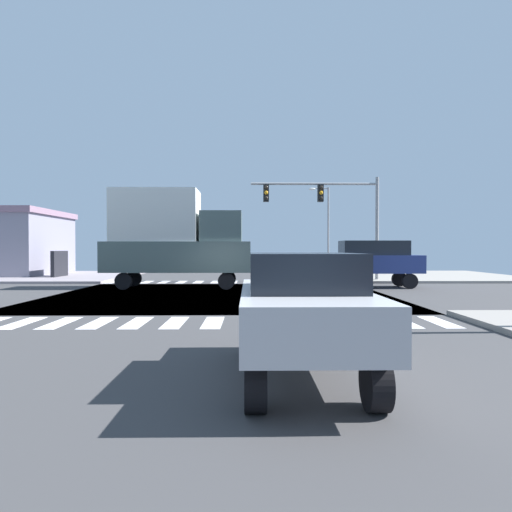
{
  "coord_description": "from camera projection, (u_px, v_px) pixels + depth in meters",
  "views": [
    {
      "loc": [
        1.21,
        -19.34,
        1.95
      ],
      "look_at": [
        1.56,
        4.69,
        1.56
      ],
      "focal_mm": 32.2,
      "sensor_mm": 36.0,
      "label": 1
    }
  ],
  "objects": [
    {
      "name": "street_lamp",
      "position": [
        325.0,
        220.0,
        39.41
      ],
      "size": [
        1.78,
        0.32,
        7.22
      ],
      "color": "gray",
      "rests_on": "ground"
    },
    {
      "name": "box_truck_crossing_1",
      "position": [
        173.0,
        236.0,
        22.77
      ],
      "size": [
        7.2,
        2.4,
        4.85
      ],
      "rotation": [
        0.0,
        0.0,
        4.71
      ],
      "color": "black",
      "rests_on": "ground"
    },
    {
      "name": "sedan_farside_1",
      "position": [
        176.0,
        258.0,
        38.96
      ],
      "size": [
        1.8,
        4.3,
        1.88
      ],
      "rotation": [
        0.0,
        0.0,
        3.14
      ],
      "color": "black",
      "rests_on": "ground"
    },
    {
      "name": "crosswalk_far",
      "position": [
        224.0,
        282.0,
        26.65
      ],
      "size": [
        13.5,
        2.0,
        0.01
      ],
      "color": "white",
      "rests_on": "ground"
    },
    {
      "name": "traffic_signal_mast",
      "position": [
        327.0,
        204.0,
        26.94
      ],
      "size": [
        7.55,
        0.55,
        6.15
      ],
      "color": "gray",
      "rests_on": "ground"
    },
    {
      "name": "sedan_middle_3",
      "position": [
        302.0,
        304.0,
        6.91
      ],
      "size": [
        1.8,
        4.3,
        1.88
      ],
      "color": "black",
      "rests_on": "ground"
    },
    {
      "name": "sidewalk_corner_nw",
      "position": [
        40.0,
        276.0,
        31.16
      ],
      "size": [
        12.0,
        12.0,
        0.14
      ],
      "color": "gray",
      "rests_on": "ground"
    },
    {
      "name": "ground",
      "position": [
        221.0,
        295.0,
        19.35
      ],
      "size": [
        90.0,
        90.0,
        0.05
      ],
      "color": "#3C3B3D"
    },
    {
      "name": "crosswalk_near",
      "position": [
        194.0,
        322.0,
        12.05
      ],
      "size": [
        13.5,
        2.0,
        0.01
      ],
      "color": "white",
      "rests_on": "ground"
    },
    {
      "name": "suv_nearside_1",
      "position": [
        373.0,
        260.0,
        22.94
      ],
      "size": [
        4.6,
        1.96,
        2.34
      ],
      "rotation": [
        0.0,
        0.0,
        4.71
      ],
      "color": "black",
      "rests_on": "ground"
    },
    {
      "name": "sidewalk_corner_ne",
      "position": [
        421.0,
        276.0,
        31.54
      ],
      "size": [
        12.0,
        12.0,
        0.14
      ],
      "color": "gray",
      "rests_on": "ground"
    }
  ]
}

